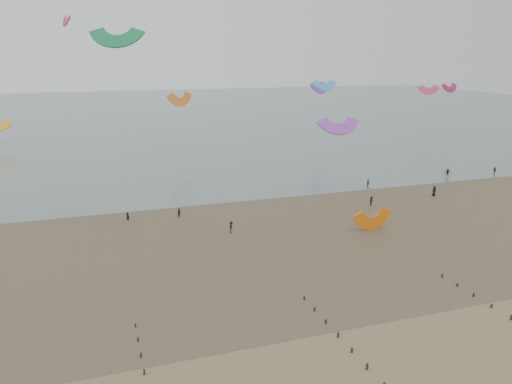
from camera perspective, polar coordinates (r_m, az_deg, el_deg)
ground at (r=45.04m, az=7.12°, el=-19.61°), size 500.00×500.00×0.00m
sea_and_shore at (r=73.25m, az=-7.46°, el=-5.28°), size 500.00×665.00×0.03m
kitesurfer_lead at (r=82.44m, az=-14.46°, el=-2.72°), size 0.65×0.56×1.50m
kitesurfers at (r=93.61m, az=10.73°, el=-0.26°), size 144.33×21.06×1.89m
grounded_kite at (r=78.50m, az=13.14°, el=-4.14°), size 6.59×5.47×3.30m
kites_airborne at (r=124.15m, az=-12.03°, el=12.19°), size 231.27×115.84×39.30m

